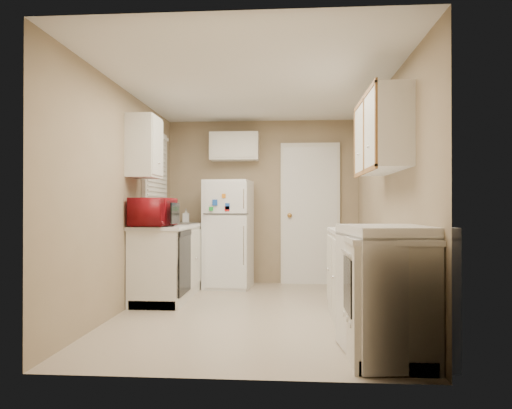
{
  "coord_description": "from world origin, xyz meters",
  "views": [
    {
      "loc": [
        0.37,
        -4.84,
        1.12
      ],
      "look_at": [
        0.0,
        0.5,
        1.15
      ],
      "focal_mm": 32.0,
      "sensor_mm": 36.0,
      "label": 1
    }
  ],
  "objects": [
    {
      "name": "ceiling",
      "position": [
        0.0,
        0.0,
        2.4
      ],
      "size": [
        3.8,
        3.8,
        0.0
      ],
      "primitive_type": "plane",
      "color": "white",
      "rests_on": "floor"
    },
    {
      "name": "cabinet_over_fridge",
      "position": [
        -0.4,
        1.75,
        2.0
      ],
      "size": [
        0.7,
        0.3,
        0.4
      ],
      "primitive_type": "cube",
      "color": "silver",
      "rests_on": "wall_back"
    },
    {
      "name": "interior_door",
      "position": [
        0.7,
        1.86,
        1.02
      ],
      "size": [
        0.86,
        0.06,
        2.08
      ],
      "primitive_type": "cube",
      "color": "white",
      "rests_on": "floor"
    },
    {
      "name": "upper_cabinet_left",
      "position": [
        -1.25,
        0.22,
        1.8
      ],
      "size": [
        0.3,
        0.45,
        0.7
      ],
      "primitive_type": "cube",
      "color": "silver",
      "rests_on": "wall_left"
    },
    {
      "name": "wall_back",
      "position": [
        0.0,
        1.9,
        1.2
      ],
      "size": [
        2.8,
        2.8,
        0.0
      ],
      "primitive_type": "plane",
      "color": "gray",
      "rests_on": "floor"
    },
    {
      "name": "wall_front",
      "position": [
        0.0,
        -1.9,
        1.2
      ],
      "size": [
        2.8,
        2.8,
        0.0
      ],
      "primitive_type": "plane",
      "color": "gray",
      "rests_on": "floor"
    },
    {
      "name": "microwave",
      "position": [
        -1.15,
        0.24,
        1.05
      ],
      "size": [
        0.59,
        0.35,
        0.39
      ],
      "primitive_type": "imported",
      "rotation": [
        0.0,
        0.0,
        1.53
      ],
      "color": "maroon",
      "rests_on": "left_counter"
    },
    {
      "name": "sink",
      "position": [
        -1.1,
        1.05,
        0.86
      ],
      "size": [
        0.54,
        0.74,
        0.16
      ],
      "primitive_type": "cube",
      "color": "gray",
      "rests_on": "left_counter"
    },
    {
      "name": "stove",
      "position": [
        1.14,
        -1.38,
        0.49
      ],
      "size": [
        0.75,
        0.88,
        0.99
      ],
      "primitive_type": "cube",
      "rotation": [
        0.0,
        0.0,
        0.11
      ],
      "color": "white",
      "rests_on": "floor"
    },
    {
      "name": "dishwasher",
      "position": [
        -0.81,
        0.3,
        0.49
      ],
      "size": [
        0.03,
        0.58,
        0.72
      ],
      "primitive_type": "cube",
      "color": "black",
      "rests_on": "floor"
    },
    {
      "name": "upper_cabinet_right",
      "position": [
        1.25,
        -0.5,
        1.8
      ],
      "size": [
        0.3,
        1.2,
        0.7
      ],
      "primitive_type": "cube",
      "color": "silver",
      "rests_on": "wall_right"
    },
    {
      "name": "soap_bottle",
      "position": [
        -1.08,
        1.59,
        1.0
      ],
      "size": [
        0.1,
        0.1,
        0.2
      ],
      "primitive_type": "imported",
      "rotation": [
        0.0,
        0.0,
        0.13
      ],
      "color": "white",
      "rests_on": "left_counter"
    },
    {
      "name": "left_counter",
      "position": [
        -1.1,
        0.9,
        0.45
      ],
      "size": [
        0.6,
        1.8,
        0.9
      ],
      "primitive_type": "cube",
      "color": "silver",
      "rests_on": "floor"
    },
    {
      "name": "right_counter",
      "position": [
        1.1,
        -0.8,
        0.45
      ],
      "size": [
        0.6,
        2.0,
        0.9
      ],
      "primitive_type": "cube",
      "color": "silver",
      "rests_on": "floor"
    },
    {
      "name": "refrigerator",
      "position": [
        -0.45,
        1.5,
        0.75
      ],
      "size": [
        0.67,
        0.66,
        1.49
      ],
      "primitive_type": "cube",
      "rotation": [
        0.0,
        0.0,
        -0.1
      ],
      "color": "white",
      "rests_on": "floor"
    },
    {
      "name": "wall_right",
      "position": [
        1.4,
        0.0,
        1.2
      ],
      "size": [
        3.8,
        3.8,
        0.0
      ],
      "primitive_type": "plane",
      "color": "gray",
      "rests_on": "floor"
    },
    {
      "name": "window_blinds",
      "position": [
        -1.36,
        1.05,
        1.6
      ],
      "size": [
        0.1,
        0.98,
        1.08
      ],
      "primitive_type": "cube",
      "color": "silver",
      "rests_on": "wall_left"
    },
    {
      "name": "floor",
      "position": [
        0.0,
        0.0,
        0.0
      ],
      "size": [
        3.8,
        3.8,
        0.0
      ],
      "primitive_type": "plane",
      "color": "beige",
      "rests_on": "ground"
    },
    {
      "name": "wall_left",
      "position": [
        -1.4,
        0.0,
        1.2
      ],
      "size": [
        3.8,
        3.8,
        0.0
      ],
      "primitive_type": "plane",
      "color": "gray",
      "rests_on": "floor"
    }
  ]
}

